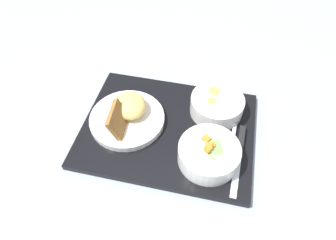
{
  "coord_description": "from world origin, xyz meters",
  "views": [
    {
      "loc": [
        -0.14,
        0.44,
        0.61
      ],
      "look_at": [
        0.0,
        0.0,
        0.05
      ],
      "focal_mm": 32.0,
      "sensor_mm": 36.0,
      "label": 1
    }
  ],
  "objects_px": {
    "bowl_salad": "(209,153)",
    "bowl_soup": "(217,104)",
    "plate_main": "(128,115)",
    "knife": "(240,147)",
    "spoon": "(231,151)"
  },
  "relations": [
    {
      "from": "bowl_salad",
      "to": "bowl_soup",
      "type": "relative_size",
      "value": 1.04
    },
    {
      "from": "bowl_soup",
      "to": "plate_main",
      "type": "distance_m",
      "value": 0.23
    },
    {
      "from": "bowl_salad",
      "to": "knife",
      "type": "bearing_deg",
      "value": -141.64
    },
    {
      "from": "bowl_salad",
      "to": "plate_main",
      "type": "distance_m",
      "value": 0.23
    },
    {
      "from": "bowl_soup",
      "to": "spoon",
      "type": "height_order",
      "value": "bowl_soup"
    },
    {
      "from": "spoon",
      "to": "plate_main",
      "type": "bearing_deg",
      "value": -96.29
    },
    {
      "from": "bowl_soup",
      "to": "knife",
      "type": "relative_size",
      "value": 0.71
    },
    {
      "from": "bowl_salad",
      "to": "spoon",
      "type": "height_order",
      "value": "bowl_salad"
    },
    {
      "from": "bowl_soup",
      "to": "spoon",
      "type": "relative_size",
      "value": 0.97
    },
    {
      "from": "bowl_salad",
      "to": "bowl_soup",
      "type": "xyz_separation_m",
      "value": [
        0.01,
        -0.15,
        0.0
      ]
    },
    {
      "from": "bowl_soup",
      "to": "plate_main",
      "type": "bearing_deg",
      "value": 24.82
    },
    {
      "from": "knife",
      "to": "spoon",
      "type": "relative_size",
      "value": 1.38
    },
    {
      "from": "spoon",
      "to": "bowl_soup",
      "type": "bearing_deg",
      "value": -155.02
    },
    {
      "from": "bowl_soup",
      "to": "knife",
      "type": "xyz_separation_m",
      "value": [
        -0.08,
        0.1,
        -0.02
      ]
    },
    {
      "from": "bowl_salad",
      "to": "plate_main",
      "type": "relative_size",
      "value": 0.74
    }
  ]
}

